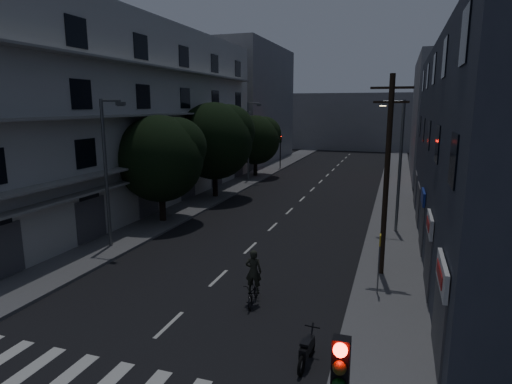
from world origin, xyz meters
The scene contains 21 objects.
ground centered at (0.00, 25.00, 0.00)m, with size 160.00×160.00×0.00m, color black.
sidewalk_left centered at (-7.50, 25.00, 0.07)m, with size 3.00×90.00×0.15m, color #565659.
sidewalk_right centered at (7.50, 25.00, 0.07)m, with size 3.00×90.00×0.15m, color #565659.
lane_markings centered at (0.00, 31.25, 0.01)m, with size 0.15×60.50×0.01m.
building_left centered at (-11.98, 18.00, 6.99)m, with size 7.00×36.00×14.00m.
building_right centered at (11.99, 14.00, 5.50)m, with size 6.19×28.00×11.00m.
building_far_left centered at (-12.00, 48.00, 8.00)m, with size 6.00×20.00×16.00m, color slate.
building_far_right centered at (12.00, 42.00, 6.50)m, with size 6.00×20.00×13.00m, color slate.
building_far_end centered at (0.00, 70.00, 5.00)m, with size 24.00×8.00×10.00m, color slate.
tree_near centered at (-7.36, 14.27, 4.58)m, with size 5.74×5.74×7.08m.
tree_mid centered at (-7.18, 22.74, 5.13)m, with size 6.47×6.47×7.96m.
tree_far centered at (-7.43, 34.37, 4.32)m, with size 5.38×5.38×6.65m.
traffic_signal_far_right centered at (6.59, 38.94, 3.10)m, with size 0.28×0.37×4.10m.
traffic_signal_far_left centered at (-6.38, 40.76, 3.10)m, with size 0.28×0.37×4.10m.
street_lamp_left_near centered at (-7.28, 8.56, 4.60)m, with size 1.51×0.25×8.00m.
street_lamp_right centered at (7.55, 16.61, 4.60)m, with size 1.51×0.25×8.00m.
street_lamp_left_far centered at (-7.16, 31.32, 4.60)m, with size 1.51×0.25×8.00m.
utility_pole centered at (7.08, 9.15, 4.87)m, with size 1.80×0.24×9.00m.
bus_stop_sign centered at (7.03, 6.83, 1.89)m, with size 0.06×0.35×2.52m.
motorcycle centered at (5.22, 1.20, 0.44)m, with size 0.50×1.73×1.11m.
cyclist centered at (2.36, 4.59, 0.76)m, with size 0.82×1.84×2.25m.
Camera 1 is at (7.48, -10.51, 7.78)m, focal length 30.00 mm.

